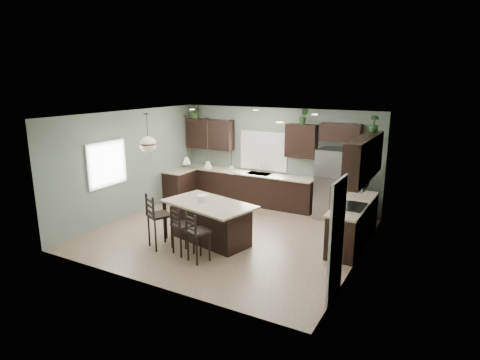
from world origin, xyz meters
name	(u,v)px	position (x,y,z in m)	size (l,w,h in m)	color
ground	(228,234)	(0.00, 0.00, 0.00)	(6.00, 6.00, 0.00)	#9E8466
pantry_door	(337,239)	(2.98, -1.55, 1.02)	(0.04, 0.82, 2.04)	white
window_back	(264,151)	(-0.40, 2.73, 1.55)	(1.35, 0.02, 1.00)	white
window_left	(106,164)	(-2.98, -0.80, 1.55)	(0.02, 1.10, 1.00)	white
left_return_cabs	(180,186)	(-2.70, 1.70, 0.45)	(0.60, 0.90, 0.90)	black
left_return_countertop	(180,171)	(-2.68, 1.70, 0.92)	(0.66, 0.96, 0.04)	#B9AE8C
back_lower_cabs	(245,188)	(-0.85, 2.45, 0.45)	(4.20, 0.60, 0.90)	black
back_countertop	(245,172)	(-0.85, 2.43, 0.92)	(4.20, 0.66, 0.04)	#B9AE8C
sink_inset	(259,174)	(-0.40, 2.43, 0.94)	(0.70, 0.45, 0.01)	gray
faucet	(258,169)	(-0.40, 2.40, 1.08)	(0.02, 0.02, 0.28)	silver
back_upper_left	(210,134)	(-2.15, 2.58, 1.95)	(1.55, 0.34, 0.90)	black
back_upper_right	(301,141)	(0.80, 2.58, 1.95)	(0.85, 0.34, 0.90)	black
fridge_header	(341,132)	(1.85, 2.58, 2.25)	(1.05, 0.34, 0.45)	black
right_lower_cabs	(353,224)	(2.70, 0.87, 0.45)	(0.60, 2.35, 0.90)	black
right_countertop	(354,204)	(2.68, 0.87, 0.92)	(0.66, 2.35, 0.04)	#B9AE8C
cooktop	(351,206)	(2.68, 0.60, 0.94)	(0.58, 0.75, 0.02)	black
wall_oven_front	(336,226)	(2.40, 0.60, 0.45)	(0.01, 0.72, 0.60)	gray
right_upper_cabs	(364,158)	(2.83, 0.87, 1.95)	(0.34, 2.35, 0.90)	black
microwave	(357,179)	(2.78, 0.60, 1.55)	(0.40, 0.75, 0.40)	gray
refrigerator	(335,184)	(1.85, 2.32, 0.93)	(0.90, 0.74, 1.85)	gray
kitchen_island	(209,223)	(-0.12, -0.62, 0.46)	(2.01, 1.14, 0.92)	black
serving_dish	(202,198)	(-0.32, -0.58, 0.99)	(0.24, 0.24, 0.14)	white
bar_stool_left	(160,221)	(-0.91, -1.36, 0.60)	(0.45, 0.45, 1.21)	black
bar_stool_center	(183,230)	(-0.27, -1.39, 0.52)	(0.39, 0.39, 1.05)	black
bar_stool_right	(198,237)	(0.21, -1.53, 0.52)	(0.39, 0.39, 1.05)	black
pendant_left	(186,140)	(-0.80, -0.46, 2.25)	(0.17, 0.17, 1.10)	silver
pendant_center	(208,143)	(-0.12, -0.62, 2.25)	(0.17, 0.17, 1.10)	white
pendant_right	(232,147)	(0.56, -0.79, 2.25)	(0.17, 0.17, 1.10)	white
chandelier	(147,133)	(-1.97, -0.41, 2.32)	(0.44, 0.44, 0.95)	beige
plant_back_left	(195,111)	(-2.65, 2.55, 2.62)	(0.40, 0.34, 0.44)	#395927
plant_back_right	(304,116)	(0.85, 2.55, 2.62)	(0.24, 0.19, 0.43)	#295525
plant_right_wall	(374,124)	(2.80, 1.82, 2.59)	(0.21, 0.21, 0.37)	#285626
room_shell	(228,164)	(0.00, 0.00, 1.70)	(6.00, 6.00, 6.00)	slate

